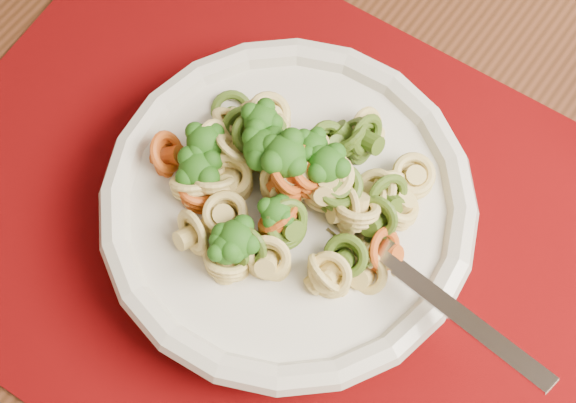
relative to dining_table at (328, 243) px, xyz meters
The scene contains 5 objects.
dining_table is the anchor object (origin of this frame).
placemat 0.11m from the dining_table, 119.32° to the right, with size 0.46×0.36×0.00m, color #650405.
pasta_bowl 0.14m from the dining_table, 109.03° to the right, with size 0.24×0.24×0.05m.
pasta_broccoli_heap 0.15m from the dining_table, 109.03° to the right, with size 0.21×0.21×0.06m, color #CABC64, non-canonical shape.
fork 0.16m from the dining_table, 32.93° to the right, with size 0.19×0.02×0.01m, color silver, non-canonical shape.
Camera 1 is at (-0.57, -0.84, 1.29)m, focal length 50.00 mm.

